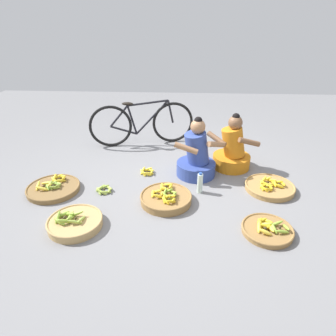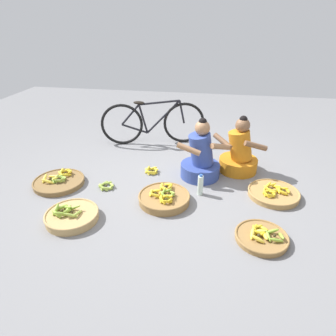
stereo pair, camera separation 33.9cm
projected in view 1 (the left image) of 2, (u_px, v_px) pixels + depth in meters
The scene contains 12 objects.
ground_plane at pixel (169, 185), 3.74m from camera, with size 10.00×10.00×0.00m, color slate.
vendor_woman_front at pixel (197, 157), 3.86m from camera, with size 0.67×0.52×0.81m.
vendor_woman_behind at pixel (232, 151), 4.06m from camera, with size 0.71×0.52×0.79m.
bicycle_leaning at pixel (142, 124), 4.76m from camera, with size 1.66×0.46×0.73m.
banana_basket_mid_left at pixel (53, 188), 3.60m from camera, with size 0.64×0.64×0.14m.
banana_basket_near_vendor at pixel (166, 198), 3.37m from camera, with size 0.60×0.60×0.16m.
banana_basket_front_center at pixel (75, 222), 2.98m from camera, with size 0.56×0.56×0.17m.
banana_basket_near_bicycle at pixel (267, 229), 2.90m from camera, with size 0.51×0.51×0.13m.
banana_basket_back_left at pixel (270, 187), 3.62m from camera, with size 0.60×0.60×0.14m.
loose_bananas_back_center at pixel (147, 172), 3.99m from camera, with size 0.21×0.21×0.08m.
loose_bananas_front_left at pixel (104, 190), 3.59m from camera, with size 0.23×0.22×0.09m.
water_bottle at pixel (200, 183), 3.53m from camera, with size 0.07×0.07×0.27m.
Camera 1 is at (0.17, -3.20, 1.93)m, focal length 31.25 mm.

